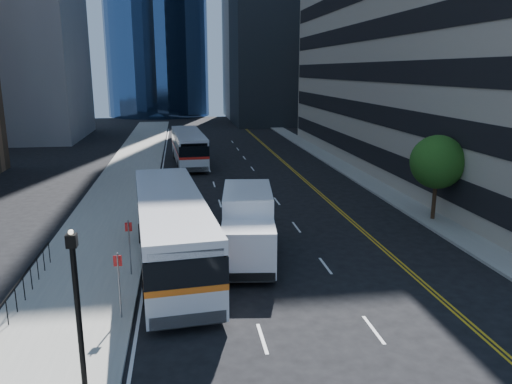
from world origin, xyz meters
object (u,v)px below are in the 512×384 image
at_px(street_tree, 437,162).
at_px(box_truck, 248,225).
at_px(bus_front, 171,228).
at_px(bus_rear, 189,147).
at_px(lamp_post, 77,303).

distance_m(street_tree, box_truck, 12.96).
distance_m(bus_front, bus_rear, 26.47).
distance_m(lamp_post, bus_front, 9.41).
distance_m(street_tree, bus_front, 16.46).
relative_size(lamp_post, bus_rear, 0.38).
bearing_deg(street_tree, bus_front, -162.42).
xyz_separation_m(bus_front, box_truck, (3.61, 0.39, -0.14)).
xyz_separation_m(street_tree, lamp_post, (-18.00, -14.00, -0.92)).
xyz_separation_m(street_tree, bus_front, (-15.60, -4.94, -1.79)).
bearing_deg(bus_rear, bus_front, -96.52).
xyz_separation_m(lamp_post, bus_rear, (3.71, 35.50, -1.04)).
relative_size(bus_front, bus_rear, 1.11).
bearing_deg(box_truck, lamp_post, -115.41).
height_order(bus_rear, box_truck, box_truck).
bearing_deg(lamp_post, bus_front, 75.16).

